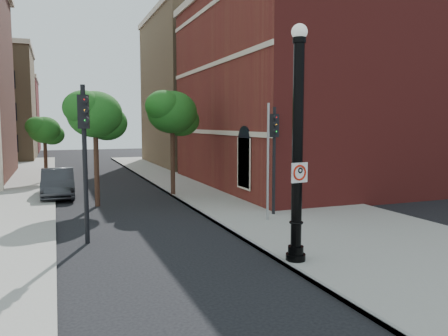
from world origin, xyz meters
name	(u,v)px	position (x,y,z in m)	size (l,w,h in m)	color
ground	(211,269)	(0.00, 0.00, 0.00)	(120.00, 120.00, 0.00)	black
sidewalk_right	(254,197)	(6.00, 10.00, 0.06)	(8.00, 60.00, 0.12)	gray
curb_edge	(183,202)	(2.05, 10.00, 0.07)	(0.10, 60.00, 0.14)	gray
brick_wall_building	(361,91)	(16.00, 14.00, 6.26)	(22.30, 16.30, 12.50)	maroon
bg_building_tan_b	(260,94)	(16.00, 30.00, 7.00)	(22.00, 14.00, 14.00)	#8B6D4B
lamppost	(297,156)	(2.40, -0.47, 3.10)	(0.57, 0.57, 6.72)	black
no_parking_sign	(300,172)	(2.37, -0.64, 2.67)	(0.56, 0.12, 0.56)	white
parked_car	(58,183)	(-3.85, 14.23, 0.78)	(1.65, 4.75, 1.56)	#292A2E
traffic_signal_left	(84,138)	(-3.00, 3.98, 3.55)	(0.39, 0.46, 5.27)	black
traffic_signal_right	(274,143)	(4.80, 5.48, 3.18)	(0.36, 0.41, 4.71)	black
utility_pole	(268,163)	(4.06, 4.60, 2.42)	(0.10, 0.10, 4.83)	#999999
street_tree_a	(96,116)	(-2.04, 10.77, 4.39)	(3.08, 2.79, 5.56)	black
street_tree_b	(45,131)	(-4.51, 20.80, 3.53)	(2.48, 2.25, 4.48)	black
street_tree_c	(173,113)	(2.14, 12.30, 4.57)	(3.21, 2.90, 5.78)	black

